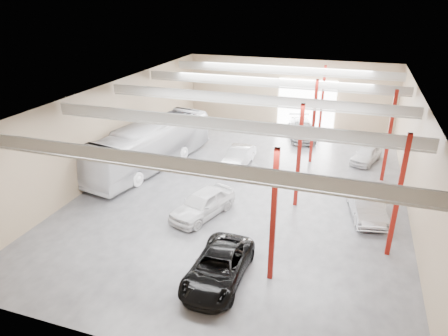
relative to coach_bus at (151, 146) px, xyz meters
The scene contains 8 objects.
depot_shell 9.19m from the coach_bus, ahead, with size 22.12×32.12×7.06m.
coach_bus is the anchor object (origin of this frame).
black_sedan 15.42m from the coach_bus, 50.04° to the right, with size 2.53×5.49×1.53m, color black.
car_row_a 9.22m from the coach_bus, 41.62° to the right, with size 2.01×5.01×1.71m, color silver.
car_row_b 7.23m from the coach_bus, 19.36° to the left, with size 1.67×4.79×1.58m, color silver.
car_row_c 15.49m from the coach_bus, 46.36° to the left, with size 2.41×5.92×1.72m, color gray.
car_right_near 17.05m from the coach_bus, ahead, with size 1.80×5.16×1.70m, color #B0B0B5.
car_right_far 18.07m from the coach_bus, 21.31° to the left, with size 1.66×4.12×1.40m, color silver.
Camera 1 is at (6.70, -26.16, 13.18)m, focal length 32.00 mm.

